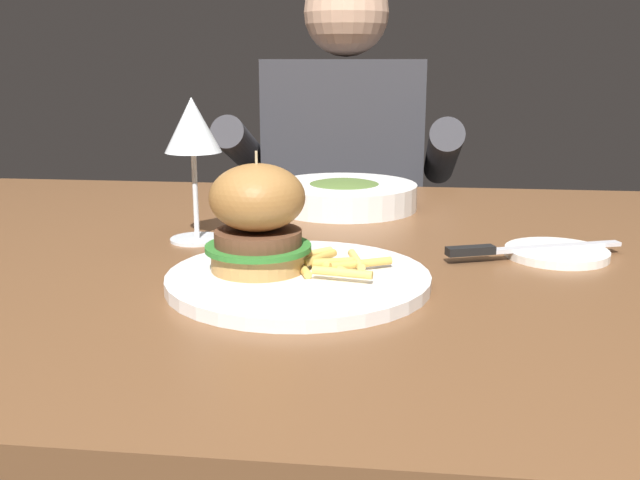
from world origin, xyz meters
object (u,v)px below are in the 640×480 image
at_px(table_knife, 519,249).
at_px(diner_person, 344,238).
at_px(soup_bowl, 344,195).
at_px(burger_sandwich, 258,217).
at_px(main_plate, 298,279).
at_px(bread_plate, 556,253).
at_px(wine_glass, 193,132).

xyz_separation_m(table_knife, diner_person, (-0.28, 0.78, -0.19)).
bearing_deg(diner_person, soup_bowl, -85.30).
bearing_deg(diner_person, table_knife, -70.27).
bearing_deg(table_knife, burger_sandwich, -157.09).
bearing_deg(burger_sandwich, diner_person, 88.88).
height_order(burger_sandwich, soup_bowl, burger_sandwich).
distance_m(main_plate, bread_plate, 0.34).
relative_size(main_plate, bread_plate, 2.27).
distance_m(burger_sandwich, table_knife, 0.33).
bearing_deg(main_plate, bread_plate, 26.95).
distance_m(bread_plate, soup_bowl, 0.39).
relative_size(wine_glass, diner_person, 0.16).
xyz_separation_m(table_knife, soup_bowl, (-0.24, 0.29, 0.01)).
distance_m(bread_plate, table_knife, 0.05).
bearing_deg(main_plate, diner_person, 91.73).
bearing_deg(burger_sandwich, soup_bowl, 81.87).
height_order(burger_sandwich, bread_plate, burger_sandwich).
bearing_deg(soup_bowl, burger_sandwich, -98.13).
bearing_deg(soup_bowl, bread_plate, -42.89).
bearing_deg(table_knife, bread_plate, 19.93).
bearing_deg(wine_glass, bread_plate, -3.24).
xyz_separation_m(burger_sandwich, diner_person, (0.02, 0.91, -0.25)).
xyz_separation_m(bread_plate, diner_person, (-0.33, 0.77, -0.18)).
distance_m(wine_glass, soup_bowl, 0.33).
bearing_deg(burger_sandwich, table_knife, 22.91).
bearing_deg(wine_glass, soup_bowl, 53.48).
relative_size(bread_plate, diner_person, 0.11).
xyz_separation_m(burger_sandwich, table_knife, (0.30, 0.13, -0.06)).
xyz_separation_m(main_plate, table_knife, (0.25, 0.14, 0.01)).
xyz_separation_m(wine_glass, diner_person, (0.14, 0.74, -0.32)).
xyz_separation_m(burger_sandwich, soup_bowl, (0.06, 0.41, -0.05)).
bearing_deg(diner_person, main_plate, -88.27).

